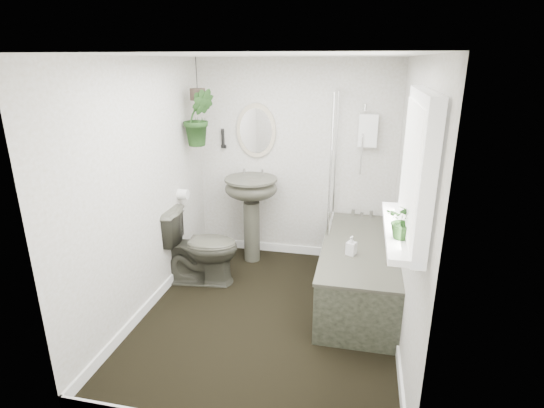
# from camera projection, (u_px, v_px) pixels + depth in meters

# --- Properties ---
(floor) EXTENTS (2.30, 2.80, 0.02)m
(floor) POSITION_uv_depth(u_px,v_px,m) (269.00, 316.00, 3.98)
(floor) COLOR black
(floor) RESTS_ON ground
(ceiling) EXTENTS (2.30, 2.80, 0.02)m
(ceiling) POSITION_uv_depth(u_px,v_px,m) (268.00, 54.00, 3.23)
(ceiling) COLOR white
(ceiling) RESTS_ON ground
(wall_back) EXTENTS (2.30, 0.02, 2.30)m
(wall_back) POSITION_uv_depth(u_px,v_px,m) (295.00, 162.00, 4.91)
(wall_back) COLOR silver
(wall_back) RESTS_ON ground
(wall_front) EXTENTS (2.30, 0.02, 2.30)m
(wall_front) POSITION_uv_depth(u_px,v_px,m) (211.00, 277.00, 2.30)
(wall_front) COLOR silver
(wall_front) RESTS_ON ground
(wall_left) EXTENTS (0.02, 2.80, 2.30)m
(wall_left) POSITION_uv_depth(u_px,v_px,m) (143.00, 190.00, 3.84)
(wall_left) COLOR silver
(wall_left) RESTS_ON ground
(wall_right) EXTENTS (0.02, 2.80, 2.30)m
(wall_right) POSITION_uv_depth(u_px,v_px,m) (410.00, 208.00, 3.37)
(wall_right) COLOR silver
(wall_right) RESTS_ON ground
(skirting) EXTENTS (2.30, 2.80, 0.10)m
(skirting) POSITION_uv_depth(u_px,v_px,m) (269.00, 310.00, 3.96)
(skirting) COLOR white
(skirting) RESTS_ON floor
(bathtub) EXTENTS (0.72, 1.72, 0.58)m
(bathtub) POSITION_uv_depth(u_px,v_px,m) (359.00, 271.00, 4.18)
(bathtub) COLOR #3E3E33
(bathtub) RESTS_ON floor
(bath_screen) EXTENTS (0.04, 0.72, 1.40)m
(bath_screen) POSITION_uv_depth(u_px,v_px,m) (333.00, 161.00, 4.38)
(bath_screen) COLOR silver
(bath_screen) RESTS_ON bathtub
(shower_box) EXTENTS (0.20, 0.10, 0.35)m
(shower_box) POSITION_uv_depth(u_px,v_px,m) (368.00, 130.00, 4.56)
(shower_box) COLOR white
(shower_box) RESTS_ON wall_back
(oval_mirror) EXTENTS (0.46, 0.03, 0.62)m
(oval_mirror) POSITION_uv_depth(u_px,v_px,m) (256.00, 131.00, 4.85)
(oval_mirror) COLOR #B8AA8E
(oval_mirror) RESTS_ON wall_back
(wall_sconce) EXTENTS (0.04, 0.04, 0.22)m
(wall_sconce) POSITION_uv_depth(u_px,v_px,m) (223.00, 138.00, 4.95)
(wall_sconce) COLOR black
(wall_sconce) RESTS_ON wall_back
(toilet_roll_holder) EXTENTS (0.11, 0.11, 0.11)m
(toilet_roll_holder) POSITION_uv_depth(u_px,v_px,m) (183.00, 194.00, 4.55)
(toilet_roll_holder) COLOR white
(toilet_roll_holder) RESTS_ON wall_left
(window_recess) EXTENTS (0.08, 1.00, 0.90)m
(window_recess) POSITION_uv_depth(u_px,v_px,m) (417.00, 167.00, 2.58)
(window_recess) COLOR white
(window_recess) RESTS_ON wall_right
(window_sill) EXTENTS (0.18, 1.00, 0.04)m
(window_sill) POSITION_uv_depth(u_px,v_px,m) (399.00, 230.00, 2.73)
(window_sill) COLOR white
(window_sill) RESTS_ON wall_right
(window_blinds) EXTENTS (0.01, 0.86, 0.76)m
(window_blinds) POSITION_uv_depth(u_px,v_px,m) (410.00, 166.00, 2.59)
(window_blinds) COLOR white
(window_blinds) RESTS_ON wall_right
(toilet) EXTENTS (0.84, 0.54, 0.81)m
(toilet) POSITION_uv_depth(u_px,v_px,m) (200.00, 246.00, 4.47)
(toilet) COLOR #3E3E33
(toilet) RESTS_ON floor
(pedestal_sink) EXTENTS (0.67, 0.60, 1.02)m
(pedestal_sink) POSITION_uv_depth(u_px,v_px,m) (252.00, 220.00, 4.93)
(pedestal_sink) COLOR #3E3E33
(pedestal_sink) RESTS_ON floor
(sill_plant) EXTENTS (0.25, 0.24, 0.22)m
(sill_plant) POSITION_uv_depth(u_px,v_px,m) (404.00, 221.00, 2.51)
(sill_plant) COLOR black
(sill_plant) RESTS_ON window_sill
(hanging_plant) EXTENTS (0.41, 0.38, 0.60)m
(hanging_plant) POSITION_uv_depth(u_px,v_px,m) (199.00, 118.00, 4.50)
(hanging_plant) COLOR black
(hanging_plant) RESTS_ON ceiling
(soap_bottle) EXTENTS (0.10, 0.11, 0.18)m
(soap_bottle) POSITION_uv_depth(u_px,v_px,m) (351.00, 246.00, 3.85)
(soap_bottle) COLOR black
(soap_bottle) RESTS_ON bathtub
(hanging_pot) EXTENTS (0.16, 0.16, 0.12)m
(hanging_pot) POSITION_uv_depth(u_px,v_px,m) (198.00, 94.00, 4.43)
(hanging_pot) COLOR #30251E
(hanging_pot) RESTS_ON ceiling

